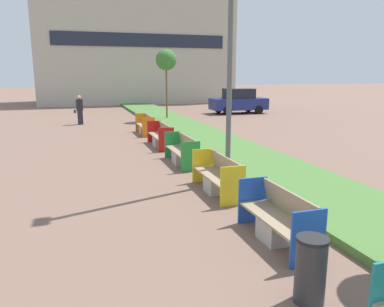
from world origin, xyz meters
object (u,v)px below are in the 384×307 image
object	(u,v)px
bench_yellow_frame	(218,178)
bench_orange_frame	(146,127)
bench_green_frame	(182,153)
street_lamp_post	(231,4)
pedestrian_walking	(80,110)
litter_bin	(311,270)
bench_blue_frame	(278,222)
sapling_tree_far	(166,60)
bench_red_frame	(161,137)
parked_car_distant	(239,101)

from	to	relation	value
bench_yellow_frame	bench_orange_frame	size ratio (longest dim) A/B	1.07
bench_yellow_frame	bench_green_frame	xyz separation A→B (m)	(0.00, 3.26, 0.00)
bench_green_frame	street_lamp_post	world-z (taller)	street_lamp_post
bench_yellow_frame	pedestrian_walking	bearing A→B (deg)	101.83
bench_green_frame	bench_orange_frame	distance (m)	6.60
bench_yellow_frame	litter_bin	distance (m)	4.78
bench_blue_frame	pedestrian_walking	world-z (taller)	pedestrian_walking
litter_bin	pedestrian_walking	bearing A→B (deg)	97.34
litter_bin	street_lamp_post	bearing A→B (deg)	78.08
bench_orange_frame	sapling_tree_far	bearing A→B (deg)	64.94
street_lamp_post	pedestrian_walking	bearing A→B (deg)	104.92
bench_blue_frame	bench_red_frame	xyz separation A→B (m)	(0.00, 9.44, 0.01)
bench_blue_frame	parked_car_distant	size ratio (longest dim) A/B	0.46
sapling_tree_far	parked_car_distant	bearing A→B (deg)	22.22
pedestrian_walking	sapling_tree_far	bearing A→B (deg)	3.45
bench_red_frame	sapling_tree_far	bearing A→B (deg)	74.48
litter_bin	bench_red_frame	bearing A→B (deg)	87.13
litter_bin	parked_car_distant	bearing A→B (deg)	67.71
sapling_tree_far	bench_green_frame	bearing A→B (deg)	-101.36
sapling_tree_far	pedestrian_walking	distance (m)	6.11
bench_orange_frame	litter_bin	bearing A→B (deg)	-92.19
bench_blue_frame	sapling_tree_far	world-z (taller)	sapling_tree_far
bench_orange_frame	street_lamp_post	xyz separation A→B (m)	(0.61, -9.06, 4.37)
bench_green_frame	litter_bin	world-z (taller)	bench_green_frame
bench_red_frame	street_lamp_post	xyz separation A→B (m)	(0.61, -5.66, 4.36)
sapling_tree_far	litter_bin	bearing A→B (deg)	-98.39
bench_orange_frame	parked_car_distant	world-z (taller)	parked_car_distant
bench_red_frame	parked_car_distant	bearing A→B (deg)	52.05
pedestrian_walking	parked_car_distant	size ratio (longest dim) A/B	0.41
bench_red_frame	sapling_tree_far	world-z (taller)	sapling_tree_far
bench_yellow_frame	parked_car_distant	bearing A→B (deg)	63.91
bench_orange_frame	litter_bin	xyz separation A→B (m)	(-0.56, -14.61, 0.10)
bench_blue_frame	bench_green_frame	xyz separation A→B (m)	(0.00, 6.24, 0.01)
bench_yellow_frame	litter_bin	size ratio (longest dim) A/B	2.28
bench_red_frame	pedestrian_walking	bearing A→B (deg)	110.70
bench_yellow_frame	sapling_tree_far	distance (m)	15.41
bench_red_frame	litter_bin	distance (m)	11.23
bench_green_frame	litter_bin	bearing A→B (deg)	-94.00
street_lamp_post	parked_car_distant	size ratio (longest dim) A/B	2.06
bench_blue_frame	bench_yellow_frame	bearing A→B (deg)	89.97
litter_bin	street_lamp_post	distance (m)	7.10
street_lamp_post	sapling_tree_far	distance (m)	14.18
bench_blue_frame	litter_bin	world-z (taller)	bench_blue_frame
bench_green_frame	bench_red_frame	distance (m)	3.20
bench_yellow_frame	parked_car_distant	world-z (taller)	parked_car_distant
bench_orange_frame	pedestrian_walking	distance (m)	5.59
bench_green_frame	parked_car_distant	size ratio (longest dim) A/B	0.51
parked_car_distant	sapling_tree_far	bearing A→B (deg)	-157.00
pedestrian_walking	parked_car_distant	bearing A→B (deg)	13.85
bench_red_frame	bench_blue_frame	bearing A→B (deg)	-90.02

